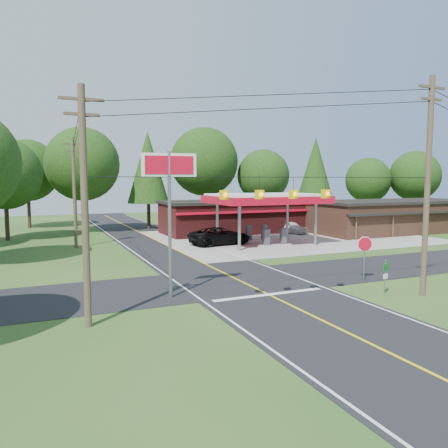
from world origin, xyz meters
name	(u,v)px	position (x,y,z in m)	size (l,w,h in m)	color
ground	(240,281)	(0.00, 0.00, 0.00)	(120.00, 120.00, 0.00)	#284D1B
main_highway	(240,281)	(0.00, 0.00, 0.01)	(8.00, 120.00, 0.02)	black
cross_road	(240,281)	(0.00, 0.00, 0.01)	(70.00, 7.00, 0.02)	black
lane_center_yellow	(240,281)	(0.00, 0.00, 0.03)	(0.15, 110.00, 0.00)	yellow
gas_canopy	(266,200)	(9.00, 13.00, 4.27)	(10.60, 7.40, 4.88)	gray
convenience_store	(232,216)	(10.00, 22.98, 1.92)	(16.40, 7.55, 3.80)	#4D1616
strip_building	(392,216)	(28.00, 15.98, 1.91)	(20.40, 8.75, 3.80)	#321C14
utility_pole_near_right	(428,184)	(7.50, -7.00, 5.96)	(1.80, 0.30, 11.50)	#473828
utility_pole_near_left	(85,204)	(-9.50, -5.00, 5.20)	(1.80, 0.30, 10.00)	#473828
utility_pole_far_left	(74,191)	(-8.00, 18.00, 5.20)	(1.80, 0.30, 10.00)	#473828
utility_pole_north	(75,192)	(-6.50, 35.00, 4.75)	(0.30, 0.30, 9.50)	#473828
overhead_beacons	(277,179)	(-1.00, -6.00, 6.21)	(17.04, 2.04, 1.03)	black
treeline_backdrop	(153,168)	(0.82, 24.01, 7.49)	(70.27, 51.59, 13.30)	#332316
suv_car	(220,236)	(4.86, 14.50, 0.84)	(6.04, 6.04, 1.68)	black
sedan_car	(291,227)	(15.90, 19.41, 0.71)	(4.15, 4.15, 1.42)	white
big_stop_sign	(169,188)	(-5.00, -2.01, 5.76)	(2.83, 0.39, 7.64)	gray
octagonal_stop_sign	(365,247)	(7.00, -3.01, 2.08)	(0.89, 0.39, 2.77)	gray
route_sign_post	(385,274)	(5.80, -6.02, 1.14)	(0.39, 0.13, 1.94)	gray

